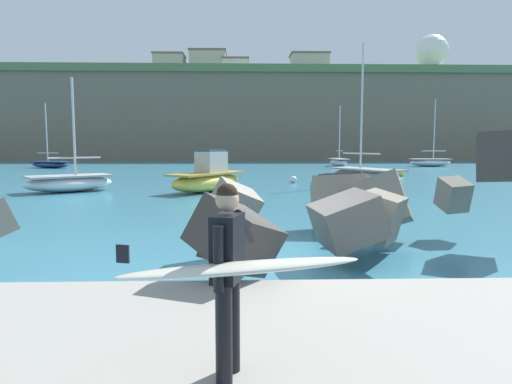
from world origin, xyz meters
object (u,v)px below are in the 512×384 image
object	(u,v)px
boat_near_centre	(208,178)
boat_near_right	(51,164)
boat_mid_right	(430,162)
boat_far_left	(365,176)
surfer_with_board	(228,269)
station_building_west	(236,72)
mooring_buoy_inner	(293,179)
mooring_buoy_middle	(401,174)
boat_near_left	(69,182)
boat_mid_left	(338,162)
station_building_east	(309,66)
radar_dome	(432,56)
station_building_annex	(170,68)
station_building_central	(208,67)

from	to	relation	value
boat_near_centre	boat_near_right	distance (m)	32.12
boat_mid_right	boat_far_left	bearing A→B (deg)	-120.26
boat_near_right	surfer_with_board	bearing A→B (deg)	-65.67
boat_near_centre	boat_far_left	xyz separation A→B (m)	(9.17, 3.67, -0.12)
station_building_west	mooring_buoy_inner	bearing A→B (deg)	-85.86
surfer_with_board	mooring_buoy_inner	distance (m)	25.05
boat_near_right	mooring_buoy_middle	xyz separation A→B (m)	(33.02, -14.56, -0.21)
boat_near_left	mooring_buoy_inner	size ratio (longest dim) A/B	13.24
boat_near_left	boat_near_centre	xyz separation A→B (m)	(7.12, -0.18, 0.21)
boat_near_centre	boat_mid_left	distance (m)	30.96
mooring_buoy_inner	station_building_east	bearing A→B (deg)	80.71
radar_dome	station_building_east	distance (m)	24.20
radar_dome	station_building_annex	distance (m)	50.19
boat_mid_right	mooring_buoy_middle	world-z (taller)	boat_mid_right
radar_dome	station_building_annex	size ratio (longest dim) A/B	1.44
boat_mid_left	mooring_buoy_inner	world-z (taller)	boat_mid_left
boat_near_right	radar_dome	xyz separation A→B (m)	(56.80, 37.67, 19.00)
station_building_west	station_building_annex	size ratio (longest dim) A/B	1.31
boat_near_centre	station_building_annex	bearing A→B (deg)	100.43
surfer_with_board	station_building_central	world-z (taller)	station_building_central
boat_far_left	station_building_central	world-z (taller)	station_building_central
boat_near_right	mooring_buoy_inner	world-z (taller)	boat_near_right
boat_near_left	station_building_west	size ratio (longest dim) A/B	0.74
boat_near_centre	boat_mid_right	xyz separation A→B (m)	(23.51, 28.25, -0.17)
boat_near_centre	station_building_west	bearing A→B (deg)	89.55
boat_mid_right	radar_dome	world-z (taller)	radar_dome
station_building_west	boat_far_left	bearing A→B (deg)	-82.31
boat_near_right	station_building_central	world-z (taller)	station_building_central
boat_far_left	station_building_central	size ratio (longest dim) A/B	1.18
boat_near_right	boat_mid_left	xyz separation A→B (m)	(31.67, 2.20, 0.11)
mooring_buoy_inner	station_building_east	world-z (taller)	station_building_east
radar_dome	station_building_west	bearing A→B (deg)	173.92
boat_near_centre	station_building_west	world-z (taller)	station_building_west
surfer_with_board	mooring_buoy_middle	xyz separation A→B (m)	(12.51, 30.81, -1.06)
boat_far_left	station_building_east	world-z (taller)	station_building_east
surfer_with_board	station_building_west	distance (m)	88.43
boat_mid_right	mooring_buoy_inner	xyz separation A→B (m)	(-18.47, -22.84, -0.30)
boat_mid_right	station_building_east	size ratio (longest dim) A/B	1.10
mooring_buoy_inner	station_building_central	size ratio (longest dim) A/B	0.06
mooring_buoy_middle	surfer_with_board	bearing A→B (deg)	-112.09
boat_mid_right	mooring_buoy_middle	size ratio (longest dim) A/B	17.46
station_building_east	boat_mid_right	bearing A→B (deg)	-73.69
boat_mid_right	radar_dome	bearing A→B (deg)	67.85
surfer_with_board	station_building_annex	size ratio (longest dim) A/B	0.35
boat_mid_left	mooring_buoy_middle	size ratio (longest dim) A/B	15.71
boat_mid_right	station_building_west	world-z (taller)	station_building_west
radar_dome	station_building_central	distance (m)	42.88
station_building_annex	boat_near_left	bearing A→B (deg)	-85.63
boat_near_centre	station_building_east	size ratio (longest dim) A/B	0.74
surfer_with_board	boat_near_centre	bearing A→B (deg)	94.84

